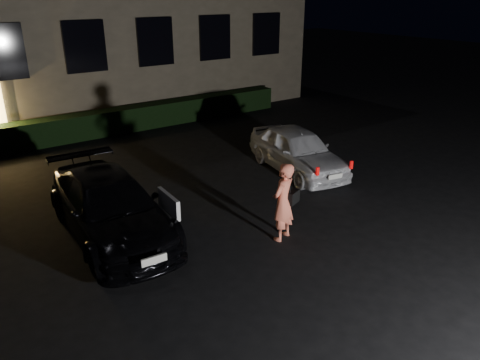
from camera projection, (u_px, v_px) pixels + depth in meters
ground at (304, 270)px, 8.62m from camera, size 80.00×80.00×0.00m
hedge at (99, 124)px, 16.34m from camera, size 15.00×0.70×0.85m
sedan at (111, 207)px, 9.66m from camera, size 2.01×4.53×1.27m
hatch at (297, 150)px, 13.09m from camera, size 2.07×3.82×1.23m
man at (283, 202)px, 9.43m from camera, size 0.77×0.59×1.66m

